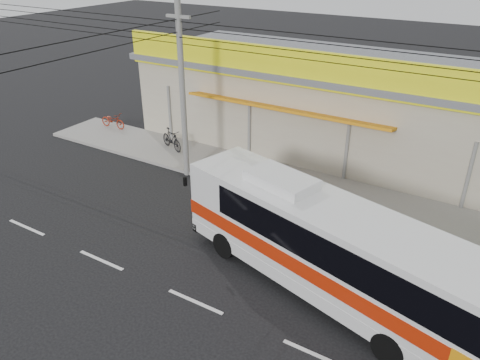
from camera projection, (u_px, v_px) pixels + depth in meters
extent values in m
plane|color=black|center=(238.00, 259.00, 16.11)|extent=(120.00, 120.00, 0.00)
cube|color=gray|center=(309.00, 188.00, 20.65)|extent=(30.00, 3.20, 0.15)
cube|color=#ADA08B|center=(356.00, 110.00, 23.99)|extent=(22.00, 8.00, 4.20)
cube|color=#515358|center=(361.00, 66.00, 22.97)|extent=(22.60, 8.60, 0.30)
cube|color=#FBFB15|center=(331.00, 72.00, 19.59)|extent=(22.00, 0.24, 1.60)
cube|color=red|center=(288.00, 67.00, 20.49)|extent=(9.00, 0.10, 1.20)
cube|color=red|center=(164.00, 50.00, 23.74)|extent=(3.00, 0.10, 1.10)
cube|color=orange|center=(285.00, 109.00, 21.24)|extent=(10.00, 1.20, 0.37)
cube|color=silver|center=(337.00, 250.00, 13.69)|extent=(11.06, 5.03, 2.62)
cube|color=#B72107|center=(336.00, 259.00, 13.83)|extent=(11.11, 5.07, 0.50)
cube|color=black|center=(357.00, 242.00, 13.01)|extent=(9.32, 4.59, 0.99)
cube|color=black|center=(217.00, 178.00, 16.97)|extent=(0.66, 1.96, 1.36)
cube|color=silver|center=(281.00, 180.00, 14.48)|extent=(2.42, 1.79, 0.33)
cylinder|color=black|center=(225.00, 245.00, 16.08)|extent=(0.98, 0.53, 0.94)
cylinder|color=black|center=(266.00, 223.00, 17.33)|extent=(0.98, 0.53, 0.94)
cylinder|color=black|center=(469.00, 332.00, 12.48)|extent=(0.98, 0.53, 0.94)
imported|color=maroon|center=(113.00, 120.00, 27.00)|extent=(1.70, 0.64, 0.88)
imported|color=black|center=(172.00, 139.00, 24.13)|extent=(1.87, 1.14, 1.09)
cylinder|color=slate|center=(183.00, 93.00, 20.26)|extent=(0.26, 0.26, 7.89)
cube|color=slate|center=(178.00, 16.00, 18.83)|extent=(1.18, 0.12, 0.12)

